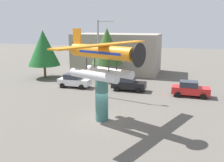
% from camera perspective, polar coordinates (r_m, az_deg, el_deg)
% --- Properties ---
extents(ground_plane, '(140.00, 140.00, 0.00)m').
position_cam_1_polar(ground_plane, '(21.83, -2.31, -8.93)').
color(ground_plane, '#605B54').
extents(display_pedestal, '(1.10, 1.10, 3.76)m').
position_cam_1_polar(display_pedestal, '(21.21, -2.36, -4.21)').
color(display_pedestal, '#386B66').
rests_on(display_pedestal, ground).
extents(floatplane_monument, '(7.19, 10.07, 4.00)m').
position_cam_1_polar(floatplane_monument, '(20.36, -2.17, 5.31)').
color(floatplane_monument, silver).
rests_on(floatplane_monument, display_pedestal).
extents(car_near_white, '(4.20, 2.02, 1.76)m').
position_cam_1_polar(car_near_white, '(33.00, -8.68, 0.09)').
color(car_near_white, white).
rests_on(car_near_white, ground).
extents(car_mid_black, '(4.20, 2.02, 1.76)m').
position_cam_1_polar(car_mid_black, '(31.05, 3.77, -0.60)').
color(car_mid_black, black).
rests_on(car_mid_black, ground).
extents(car_far_red, '(4.20, 2.02, 1.76)m').
position_cam_1_polar(car_far_red, '(29.87, 17.45, -1.72)').
color(car_far_red, red).
rests_on(car_far_red, ground).
extents(streetlight_primary, '(1.84, 0.28, 8.53)m').
position_cam_1_polar(streetlight_primary, '(27.85, -2.79, 6.29)').
color(streetlight_primary, gray).
rests_on(streetlight_primary, ground).
extents(storefront_building, '(14.24, 7.72, 6.52)m').
position_cam_1_polar(storefront_building, '(43.00, 1.15, 6.42)').
color(storefront_building, '#9E9384').
rests_on(storefront_building, ground).
extents(tree_west, '(4.79, 4.79, 7.25)m').
position_cam_1_polar(tree_west, '(39.40, -15.40, 7.31)').
color(tree_west, brown).
rests_on(tree_west, ground).
extents(tree_east, '(4.63, 4.63, 7.57)m').
position_cam_1_polar(tree_east, '(36.35, -1.17, 7.97)').
color(tree_east, brown).
rests_on(tree_east, ground).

